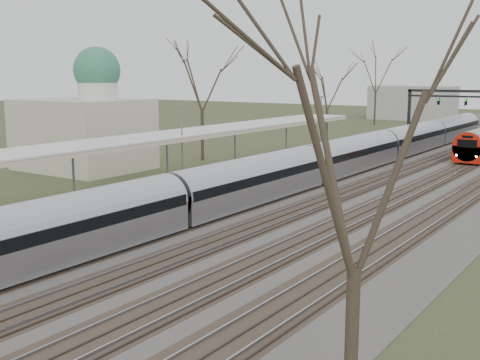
% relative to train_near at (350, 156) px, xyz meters
% --- Properties ---
extents(track_bed, '(24.00, 160.00, 0.22)m').
position_rel_train_near_xyz_m(track_bed, '(2.76, 5.88, -1.42)').
color(track_bed, '#474442').
rests_on(track_bed, ground).
extents(platform, '(3.50, 69.00, 1.00)m').
position_rel_train_near_xyz_m(platform, '(-6.55, -11.62, -0.98)').
color(platform, '#9E9B93').
rests_on(platform, ground).
extents(canopy, '(4.10, 50.00, 3.11)m').
position_rel_train_near_xyz_m(canopy, '(-6.55, -16.13, 2.45)').
color(canopy, slate).
rests_on(canopy, platform).
extents(dome_building, '(10.00, 8.00, 10.30)m').
position_rel_train_near_xyz_m(dome_building, '(-19.21, -11.12, 2.24)').
color(dome_building, beige).
rests_on(dome_building, ground).
extents(tree_west_far, '(5.50, 5.50, 11.33)m').
position_rel_train_near_xyz_m(tree_west_far, '(-14.50, -1.12, 6.54)').
color(tree_west_far, '#2D231C').
rests_on(tree_west_far, ground).
extents(tree_east_near, '(4.50, 4.50, 9.27)m').
position_rel_train_near_xyz_m(tree_east_near, '(15.50, -34.12, 5.08)').
color(tree_east_near, '#2D231C').
rests_on(tree_east_near, ground).
extents(train_near, '(2.62, 75.21, 3.05)m').
position_rel_train_near_xyz_m(train_near, '(0.00, 0.00, 0.00)').
color(train_near, '#A4A6AE').
rests_on(train_near, ground).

